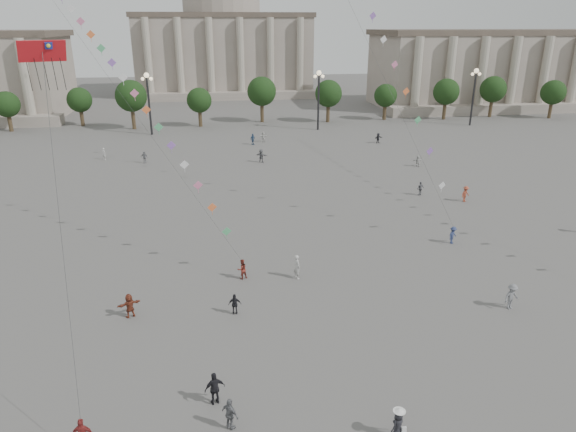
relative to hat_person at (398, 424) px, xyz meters
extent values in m
plane|color=#524F4D|center=(-3.36, 4.67, -0.81)|extent=(360.00, 360.00, 0.00)
cube|color=gray|center=(71.64, 99.67, 7.19)|extent=(80.00, 22.00, 16.00)
cube|color=brown|center=(71.64, 99.67, 15.79)|extent=(81.60, 22.44, 1.20)
cube|color=gray|center=(71.64, 86.67, 0.19)|extent=(84.00, 4.00, 2.00)
cube|color=gray|center=(-3.36, 134.67, 9.19)|extent=(46.00, 30.00, 20.00)
cube|color=brown|center=(-3.36, 134.67, 19.79)|extent=(46.92, 30.60, 1.20)
cube|color=gray|center=(-3.36, 117.67, 0.19)|extent=(48.30, 4.00, 2.00)
cylinder|color=gray|center=(-3.36, 134.67, 21.69)|extent=(21.00, 21.00, 5.00)
cylinder|color=#3B2D1D|center=(-45.36, 82.67, 0.95)|extent=(0.70, 0.70, 3.52)
sphere|color=black|center=(-45.36, 82.67, 4.63)|extent=(5.12, 5.12, 5.12)
cylinder|color=#3B2D1D|center=(-33.36, 82.67, 0.95)|extent=(0.70, 0.70, 3.52)
sphere|color=black|center=(-33.36, 82.67, 4.63)|extent=(5.12, 5.12, 5.12)
cylinder|color=#3B2D1D|center=(-21.36, 82.67, 0.95)|extent=(0.70, 0.70, 3.52)
sphere|color=black|center=(-21.36, 82.67, 4.63)|extent=(5.12, 5.12, 5.12)
cylinder|color=#3B2D1D|center=(-9.36, 82.67, 0.95)|extent=(0.70, 0.70, 3.52)
sphere|color=black|center=(-9.36, 82.67, 4.63)|extent=(5.12, 5.12, 5.12)
cylinder|color=#3B2D1D|center=(2.64, 82.67, 0.95)|extent=(0.70, 0.70, 3.52)
sphere|color=black|center=(2.64, 82.67, 4.63)|extent=(5.12, 5.12, 5.12)
cylinder|color=#3B2D1D|center=(14.64, 82.67, 0.95)|extent=(0.70, 0.70, 3.52)
sphere|color=black|center=(14.64, 82.67, 4.63)|extent=(5.12, 5.12, 5.12)
cylinder|color=#3B2D1D|center=(26.64, 82.67, 0.95)|extent=(0.70, 0.70, 3.52)
sphere|color=black|center=(26.64, 82.67, 4.63)|extent=(5.12, 5.12, 5.12)
cylinder|color=#3B2D1D|center=(38.64, 82.67, 0.95)|extent=(0.70, 0.70, 3.52)
sphere|color=black|center=(38.64, 82.67, 4.63)|extent=(5.12, 5.12, 5.12)
cylinder|color=#3B2D1D|center=(50.64, 82.67, 0.95)|extent=(0.70, 0.70, 3.52)
sphere|color=black|center=(50.64, 82.67, 4.63)|extent=(5.12, 5.12, 5.12)
cylinder|color=#3B2D1D|center=(62.64, 82.67, 0.95)|extent=(0.70, 0.70, 3.52)
sphere|color=black|center=(62.64, 82.67, 4.63)|extent=(5.12, 5.12, 5.12)
cylinder|color=#262628|center=(-18.36, 74.67, 4.19)|extent=(0.36, 0.36, 10.00)
sphere|color=#FFE5B2|center=(-18.36, 74.67, 9.39)|extent=(0.90, 0.90, 0.90)
sphere|color=#FFE5B2|center=(-19.06, 74.67, 8.79)|extent=(0.60, 0.60, 0.60)
sphere|color=#FFE5B2|center=(-17.66, 74.67, 8.79)|extent=(0.60, 0.60, 0.60)
cylinder|color=#262628|center=(11.64, 74.67, 4.19)|extent=(0.36, 0.36, 10.00)
sphere|color=#FFE5B2|center=(11.64, 74.67, 9.39)|extent=(0.90, 0.90, 0.90)
sphere|color=#FFE5B2|center=(10.94, 74.67, 8.79)|extent=(0.60, 0.60, 0.60)
sphere|color=#FFE5B2|center=(12.34, 74.67, 8.79)|extent=(0.60, 0.60, 0.60)
cylinder|color=#262628|center=(41.64, 74.67, 4.19)|extent=(0.36, 0.36, 10.00)
sphere|color=#FFE5B2|center=(41.64, 74.67, 9.39)|extent=(0.90, 0.90, 0.90)
sphere|color=#FFE5B2|center=(40.94, 74.67, 8.79)|extent=(0.60, 0.60, 0.60)
sphere|color=#FFE5B2|center=(42.34, 74.67, 8.79)|extent=(0.60, 0.60, 0.60)
imported|color=#355077|center=(-1.36, 63.93, 0.10)|extent=(1.08, 1.08, 1.84)
imported|color=silver|center=(0.53, 65.80, 0.03)|extent=(1.63, 1.18, 1.70)
imported|color=slate|center=(11.74, 10.12, 0.12)|extent=(1.35, 1.02, 1.86)
imported|color=beige|center=(19.87, 47.01, -0.05)|extent=(1.43, 0.47, 1.53)
imported|color=#9B402A|center=(19.30, 31.95, 0.07)|extent=(1.32, 1.10, 1.77)
imported|color=black|center=(19.12, 62.06, 0.01)|extent=(1.59, 1.09, 1.65)
imported|color=silver|center=(-23.40, 57.42, 0.04)|extent=(0.71, 0.74, 1.71)
imported|color=slate|center=(-1.14, 52.39, 0.13)|extent=(1.74, 1.49, 1.89)
imported|color=#AFAEAB|center=(-2.00, 16.79, 0.15)|extent=(0.66, 0.81, 1.93)
imported|color=slate|center=(-17.42, 54.46, 0.02)|extent=(1.05, 0.68, 1.66)
imported|color=slate|center=(15.30, 34.85, -0.02)|extent=(1.01, 0.69, 1.60)
imported|color=black|center=(-6.98, 12.24, -0.07)|extent=(0.90, 0.43, 1.48)
imported|color=brown|center=(-13.90, 12.93, 0.03)|extent=(1.63, 1.09, 1.69)
imported|color=slate|center=(-7.75, 1.76, 0.04)|extent=(1.00, 1.01, 1.71)
imported|color=black|center=(-8.44, 3.66, 0.11)|extent=(1.16, 0.73, 1.84)
imported|color=maroon|center=(-6.16, 17.32, -0.02)|extent=(0.94, 0.85, 1.60)
imported|color=navy|center=(12.80, 21.29, -0.02)|extent=(1.18, 1.09, 1.59)
imported|color=black|center=(0.00, 0.00, -0.06)|extent=(0.87, 0.80, 1.50)
cone|color=white|center=(0.00, 0.00, 0.81)|extent=(0.52, 0.52, 0.14)
cylinder|color=white|center=(0.00, 0.00, 0.75)|extent=(0.60, 0.60, 0.02)
cube|color=white|center=(0.25, -0.15, -0.26)|extent=(0.22, 0.10, 0.35)
cube|color=red|center=(-15.87, 9.57, 16.29)|extent=(2.22, 1.39, 1.02)
cube|color=green|center=(-16.22, 9.53, 16.54)|extent=(0.40, 0.32, 0.34)
cube|color=navy|center=(-15.52, 9.53, 16.54)|extent=(0.40, 0.32, 0.34)
sphere|color=yellow|center=(-16.22, 9.49, 16.54)|extent=(0.20, 0.20, 0.20)
sphere|color=yellow|center=(-15.52, 9.49, 16.54)|extent=(0.20, 0.20, 0.20)
cylinder|color=#3F3F3F|center=(-15.14, 5.49, 8.54)|extent=(0.02, 0.02, 17.58)
cylinder|color=#3F3F3F|center=(-20.34, 36.09, 17.09)|extent=(0.02, 0.02, 57.36)
cube|color=#54B778|center=(-7.17, 18.66, 2.62)|extent=(0.76, 0.25, 0.76)
cube|color=orange|center=(-8.19, 20.00, 4.17)|extent=(0.76, 0.25, 0.76)
cube|color=pink|center=(-9.20, 21.34, 5.60)|extent=(0.76, 0.25, 0.76)
cube|color=white|center=(-10.21, 22.69, 6.96)|extent=(0.76, 0.25, 0.76)
cube|color=#9762C5|center=(-11.22, 24.03, 8.27)|extent=(0.76, 0.25, 0.76)
cube|color=#54B778|center=(-12.24, 25.37, 9.54)|extent=(0.76, 0.25, 0.76)
cube|color=orange|center=(-13.25, 26.71, 10.79)|extent=(0.76, 0.25, 0.76)
cube|color=pink|center=(-14.26, 28.05, 12.00)|extent=(0.76, 0.25, 0.76)
cube|color=white|center=(-15.27, 29.39, 13.19)|extent=(0.76, 0.25, 0.76)
cube|color=#9762C5|center=(-16.29, 30.73, 14.36)|extent=(0.76, 0.25, 0.76)
cube|color=#54B778|center=(-17.30, 32.07, 15.52)|extent=(0.76, 0.25, 0.76)
cube|color=orange|center=(-18.31, 33.41, 16.65)|extent=(0.76, 0.25, 0.76)
cube|color=pink|center=(-19.32, 34.75, 17.78)|extent=(0.76, 0.25, 0.76)
cube|color=white|center=(-20.34, 36.09, 18.89)|extent=(0.76, 0.25, 0.76)
cube|color=white|center=(12.18, 23.15, 4.06)|extent=(0.76, 0.25, 0.76)
cube|color=#9762C5|center=(11.55, 25.02, 6.76)|extent=(0.76, 0.25, 0.76)
cube|color=#54B778|center=(10.93, 26.89, 9.26)|extent=(0.76, 0.25, 0.76)
cube|color=orange|center=(10.31, 28.76, 11.64)|extent=(0.76, 0.25, 0.76)
cube|color=pink|center=(9.68, 30.62, 13.92)|extent=(0.76, 0.25, 0.76)
cube|color=white|center=(9.06, 32.49, 16.14)|extent=(0.76, 0.25, 0.76)
cube|color=#9762C5|center=(8.43, 34.36, 18.31)|extent=(0.76, 0.25, 0.76)
camera|label=1|loc=(-7.94, -18.05, 17.52)|focal=32.00mm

